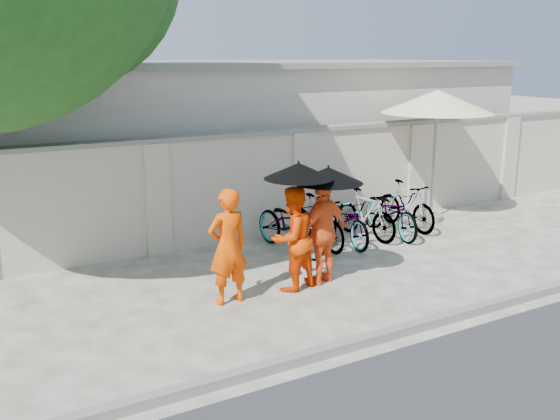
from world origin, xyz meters
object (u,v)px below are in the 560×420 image
monk_left (228,247)px  patio_umbrella (437,103)px  monk_right (323,232)px  monk_center (292,238)px

monk_left → patio_umbrella: patio_umbrella is taller
monk_right → patio_umbrella: patio_umbrella is taller
monk_center → monk_right: (0.55, -0.01, 0.03)m
monk_center → patio_umbrella: size_ratio=0.58×
monk_right → patio_umbrella: (4.17, 2.03, 1.68)m
monk_right → monk_left: bearing=-15.4°
monk_left → patio_umbrella: (5.80, 2.04, 1.67)m
monk_left → monk_right: 1.63m
monk_center → monk_left: bearing=-13.2°
monk_right → patio_umbrella: size_ratio=0.60×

